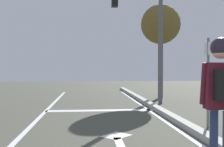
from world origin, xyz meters
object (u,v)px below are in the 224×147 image
skater (221,87)px  street_sign_post (208,69)px  traffic_signal_mast (141,21)px  roadside_tree (161,25)px

skater → street_sign_post: (1.21, 2.99, 0.23)m
skater → traffic_signal_mast: traffic_signal_mast is taller
traffic_signal_mast → skater: bearing=-93.5°
traffic_signal_mast → roadside_tree: size_ratio=1.11×
street_sign_post → roadside_tree: (0.57, 6.32, 2.06)m
traffic_signal_mast → roadside_tree: (1.34, 2.00, 0.19)m
skater → roadside_tree: (1.79, 9.32, 2.29)m
street_sign_post → roadside_tree: roadside_tree is taller
skater → roadside_tree: bearing=79.1°
roadside_tree → street_sign_post: bearing=-95.2°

